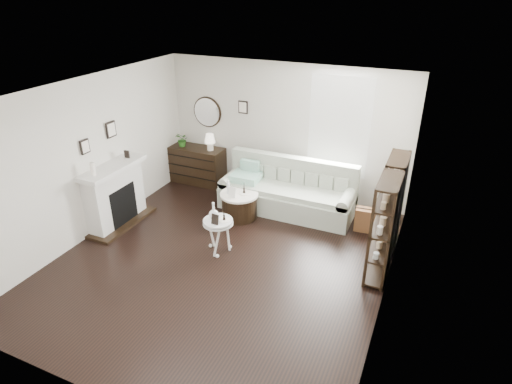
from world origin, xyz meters
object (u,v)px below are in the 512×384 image
at_px(sofa, 288,194).
at_px(pedestal_table, 218,223).
at_px(dresser, 197,165).
at_px(drum_table, 239,205).

distance_m(sofa, pedestal_table, 1.94).
distance_m(dresser, drum_table, 1.89).
xyz_separation_m(sofa, pedestal_table, (-0.53, -1.85, 0.21)).
height_order(sofa, dresser, sofa).
bearing_deg(pedestal_table, drum_table, 99.38).
bearing_deg(drum_table, sofa, 43.28).
bearing_deg(sofa, pedestal_table, -105.90).
distance_m(sofa, dresser, 2.31).
xyz_separation_m(sofa, dresser, (-2.27, 0.39, 0.07)).
bearing_deg(dresser, pedestal_table, -52.12).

